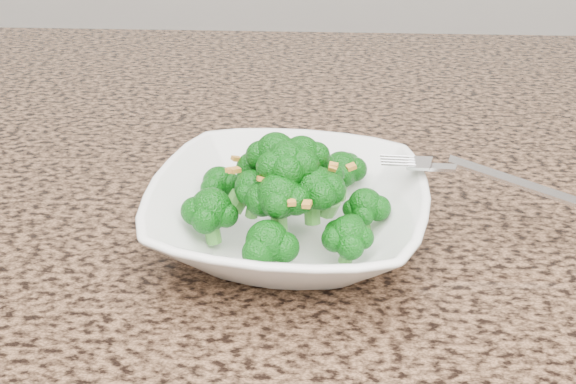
# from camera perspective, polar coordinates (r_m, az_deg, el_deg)

# --- Properties ---
(granite_counter) EXTENTS (1.64, 1.04, 0.03)m
(granite_counter) POSITION_cam_1_polar(r_m,az_deg,el_deg) (0.71, -9.57, -0.73)
(granite_counter) COLOR brown
(granite_counter) RESTS_ON cabinet
(bowl) EXTENTS (0.25, 0.25, 0.06)m
(bowl) POSITION_cam_1_polar(r_m,az_deg,el_deg) (0.60, -0.00, -1.83)
(bowl) COLOR white
(bowl) RESTS_ON granite_counter
(broccoli_pile) EXTENTS (0.20, 0.20, 0.07)m
(broccoli_pile) POSITION_cam_1_polar(r_m,az_deg,el_deg) (0.57, -0.00, 3.45)
(broccoli_pile) COLOR #09570B
(broccoli_pile) RESTS_ON bowl
(garlic_topping) EXTENTS (0.12, 0.12, 0.01)m
(garlic_topping) POSITION_cam_1_polar(r_m,az_deg,el_deg) (0.55, -0.00, 6.81)
(garlic_topping) COLOR gold
(garlic_topping) RESTS_ON broccoli_pile
(fork) EXTENTS (0.19, 0.08, 0.01)m
(fork) POSITION_cam_1_polar(r_m,az_deg,el_deg) (0.61, 12.48, 1.88)
(fork) COLOR silver
(fork) RESTS_ON bowl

